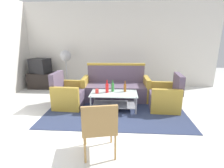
# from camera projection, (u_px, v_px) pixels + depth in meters

# --- Properties ---
(ground_plane) EXTENTS (14.00, 14.00, 0.00)m
(ground_plane) POSITION_uv_depth(u_px,v_px,m) (116.00, 128.00, 3.34)
(ground_plane) COLOR white
(wall_back) EXTENTS (6.52, 0.12, 2.80)m
(wall_back) POSITION_uv_depth(u_px,v_px,m) (120.00, 46.00, 5.92)
(wall_back) COLOR silver
(wall_back) RESTS_ON ground
(rug) EXTENTS (3.19, 2.19, 0.01)m
(rug) POSITION_uv_depth(u_px,v_px,m) (116.00, 108.00, 4.22)
(rug) COLOR #2D3856
(rug) RESTS_ON ground
(couch) EXTENTS (1.82, 0.79, 0.96)m
(couch) POSITION_uv_depth(u_px,v_px,m) (116.00, 88.00, 4.81)
(couch) COLOR #5B4C60
(couch) RESTS_ON rug
(armchair_left) EXTENTS (0.73, 0.79, 0.85)m
(armchair_left) POSITION_uv_depth(u_px,v_px,m) (69.00, 95.00, 4.31)
(armchair_left) COLOR #5B4C60
(armchair_left) RESTS_ON rug
(armchair_right) EXTENTS (0.73, 0.79, 0.85)m
(armchair_right) POSITION_uv_depth(u_px,v_px,m) (165.00, 97.00, 4.15)
(armchair_right) COLOR #5B4C60
(armchair_right) RESTS_ON rug
(coffee_table) EXTENTS (1.10, 0.60, 0.40)m
(coffee_table) POSITION_uv_depth(u_px,v_px,m) (114.00, 99.00, 4.12)
(coffee_table) COLOR silver
(coffee_table) RESTS_ON rug
(bottle_green) EXTENTS (0.07, 0.07, 0.28)m
(bottle_green) POSITION_uv_depth(u_px,v_px,m) (113.00, 87.00, 4.18)
(bottle_green) COLOR #2D8C38
(bottle_green) RESTS_ON coffee_table
(bottle_red) EXTENTS (0.07, 0.07, 0.30)m
(bottle_red) POSITION_uv_depth(u_px,v_px,m) (107.00, 88.00, 4.10)
(bottle_red) COLOR red
(bottle_red) RESTS_ON coffee_table
(bottle_brown) EXTENTS (0.06, 0.06, 0.27)m
(bottle_brown) POSITION_uv_depth(u_px,v_px,m) (125.00, 88.00, 4.16)
(bottle_brown) COLOR brown
(bottle_brown) RESTS_ON coffee_table
(cup) EXTENTS (0.08, 0.08, 0.10)m
(cup) POSITION_uv_depth(u_px,v_px,m) (97.00, 91.00, 4.06)
(cup) COLOR red
(cup) RESTS_ON coffee_table
(tv_stand) EXTENTS (0.80, 0.50, 0.52)m
(tv_stand) POSITION_uv_depth(u_px,v_px,m) (42.00, 80.00, 5.89)
(tv_stand) COLOR black
(tv_stand) RESTS_ON ground
(television) EXTENTS (0.70, 0.59, 0.48)m
(television) POSITION_uv_depth(u_px,v_px,m) (40.00, 66.00, 5.76)
(television) COLOR black
(television) RESTS_ON tv_stand
(pedestal_fan) EXTENTS (0.36, 0.36, 1.27)m
(pedestal_fan) POSITION_uv_depth(u_px,v_px,m) (66.00, 58.00, 5.69)
(pedestal_fan) COLOR #2D2D33
(pedestal_fan) RESTS_ON ground
(wicker_chair) EXTENTS (0.57, 0.57, 0.84)m
(wicker_chair) POSITION_uv_depth(u_px,v_px,m) (99.00, 125.00, 2.43)
(wicker_chair) COLOR #AD844C
(wicker_chair) RESTS_ON ground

